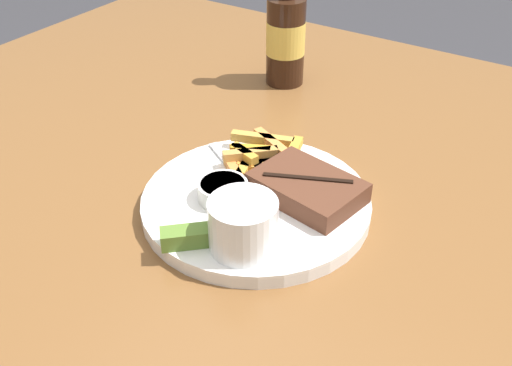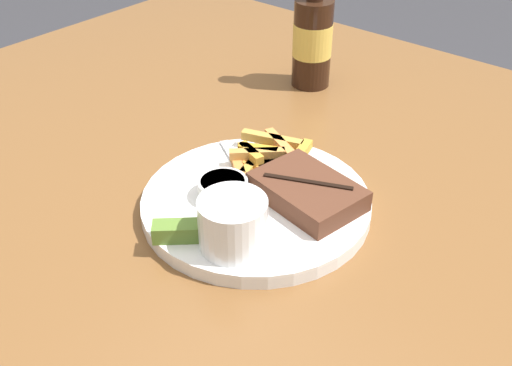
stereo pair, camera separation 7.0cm
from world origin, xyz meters
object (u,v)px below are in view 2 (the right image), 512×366
steak_portion (307,191)px  pickle_spear (180,231)px  coleslaw_cup (233,221)px  dipping_sauce_cup (223,188)px  beer_bottle (313,37)px  fork_utensil (238,165)px  dinner_plate (256,203)px

steak_portion → pickle_spear: bearing=-114.0°
coleslaw_cup → pickle_spear: size_ratio=1.27×
dipping_sauce_cup → beer_bottle: beer_bottle is taller
pickle_spear → fork_utensil: bearing=107.8°
dinner_plate → beer_bottle: beer_bottle is taller
dipping_sauce_cup → beer_bottle: 0.37m
dinner_plate → steak_portion: steak_portion is taller
dipping_sauce_cup → pickle_spear: size_ratio=1.02×
dipping_sauce_cup → pickle_spear: 0.09m
coleslaw_cup → beer_bottle: bearing=115.1°
pickle_spear → fork_utensil: 0.16m
coleslaw_cup → dipping_sauce_cup: coleslaw_cup is taller
coleslaw_cup → beer_bottle: (-0.19, 0.41, 0.03)m
steak_portion → dipping_sauce_cup: bearing=-144.5°
fork_utensil → beer_bottle: (-0.09, 0.29, 0.06)m
coleslaw_cup → dipping_sauce_cup: (-0.07, 0.06, -0.02)m
steak_portion → pickle_spear: size_ratio=2.35×
dinner_plate → fork_utensil: fork_utensil is taller
fork_utensil → coleslaw_cup: bearing=-19.5°
dinner_plate → beer_bottle: size_ratio=1.20×
dipping_sauce_cup → beer_bottle: size_ratio=0.26×
dinner_plate → beer_bottle: bearing=115.3°
dinner_plate → coleslaw_cup: 0.10m
beer_bottle → steak_portion: bearing=-55.0°
steak_portion → pickle_spear: 0.16m
pickle_spear → beer_bottle: size_ratio=0.25×
coleslaw_cup → dipping_sauce_cup: size_ratio=1.24×
dipping_sauce_cup → dinner_plate: bearing=38.8°
steak_portion → fork_utensil: 0.11m
coleslaw_cup → fork_utensil: 0.16m
dipping_sauce_cup → fork_utensil: (-0.03, 0.06, -0.01)m
dinner_plate → steak_portion: size_ratio=2.00×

